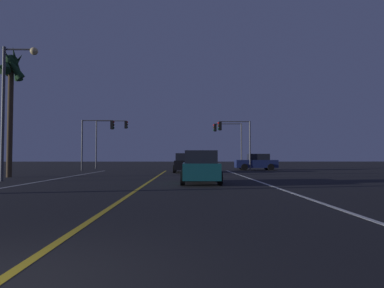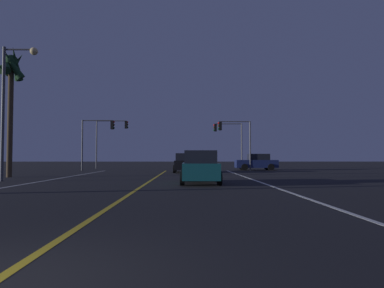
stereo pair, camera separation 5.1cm
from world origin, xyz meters
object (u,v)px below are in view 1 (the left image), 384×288
object	(u,v)px
traffic_light_far_left	(111,133)
car_ahead_far	(185,163)
street_lamp_left_mid	(11,95)
car_lead_same_lane	(200,168)
traffic_light_near_right	(234,133)
car_crossing_side	(256,162)
palm_tree_left_mid	(11,74)
traffic_light_near_left	(98,133)
traffic_light_far_right	(228,135)

from	to	relation	value
traffic_light_far_left	car_ahead_far	bearing A→B (deg)	-47.90
car_ahead_far	street_lamp_left_mid	size ratio (longest dim) A/B	0.56
car_lead_same_lane	traffic_light_near_right	size ratio (longest dim) A/B	0.85
car_crossing_side	car_lead_same_lane	world-z (taller)	same
street_lamp_left_mid	palm_tree_left_mid	size ratio (longest dim) A/B	0.86
traffic_light_near_right	palm_tree_left_mid	distance (m)	20.68
car_lead_same_lane	street_lamp_left_mid	size ratio (longest dim) A/B	0.56
car_lead_same_lane	traffic_light_far_left	bearing A→B (deg)	22.90
traffic_light_near_left	traffic_light_far_left	world-z (taller)	traffic_light_far_left
car_crossing_side	palm_tree_left_mid	xyz separation A→B (m)	(-19.34, -12.38, 6.22)
traffic_light_far_left	palm_tree_left_mid	distance (m)	17.53
street_lamp_left_mid	traffic_light_near_left	bearing A→B (deg)	86.35
car_crossing_side	traffic_light_far_left	distance (m)	17.15
car_crossing_side	traffic_light_near_right	world-z (taller)	traffic_light_near_right
car_ahead_far	palm_tree_left_mid	xyz separation A→B (m)	(-11.87, -7.39, 6.22)
traffic_light_far_right	car_lead_same_lane	bearing A→B (deg)	79.63
car_ahead_far	palm_tree_left_mid	distance (m)	15.30
traffic_light_near_left	palm_tree_left_mid	size ratio (longest dim) A/B	0.57
traffic_light_far_left	car_crossing_side	bearing A→B (deg)	-15.98
car_crossing_side	car_ahead_far	bearing A→B (deg)	33.79
palm_tree_left_mid	car_lead_same_lane	bearing A→B (deg)	-23.82
traffic_light_far_right	palm_tree_left_mid	world-z (taller)	palm_tree_left_mid
car_ahead_far	palm_tree_left_mid	world-z (taller)	palm_tree_left_mid
traffic_light_far_left	street_lamp_left_mid	distance (m)	20.98
traffic_light_far_left	street_lamp_left_mid	bearing A→B (deg)	-93.11
traffic_light_near_right	palm_tree_left_mid	world-z (taller)	palm_tree_left_mid
traffic_light_far_right	street_lamp_left_mid	size ratio (longest dim) A/B	0.70
traffic_light_far_right	street_lamp_left_mid	world-z (taller)	street_lamp_left_mid
traffic_light_near_right	palm_tree_left_mid	xyz separation A→B (m)	(-16.87, -11.51, 3.26)
palm_tree_left_mid	traffic_light_far_right	bearing A→B (deg)	45.20
traffic_light_near_right	traffic_light_near_left	size ratio (longest dim) A/B	0.98
car_lead_same_lane	palm_tree_left_mid	world-z (taller)	palm_tree_left_mid
car_lead_same_lane	palm_tree_left_mid	size ratio (longest dim) A/B	0.48
traffic_light_far_left	palm_tree_left_mid	size ratio (longest dim) A/B	0.63
traffic_light_far_left	street_lamp_left_mid	world-z (taller)	street_lamp_left_mid
car_ahead_far	palm_tree_left_mid	size ratio (longest dim) A/B	0.48
car_crossing_side	street_lamp_left_mid	xyz separation A→B (m)	(-17.29, -16.31, 4.07)
car_crossing_side	traffic_light_far_left	xyz separation A→B (m)	(-16.15, 4.63, 3.41)
car_crossing_side	traffic_light_far_left	bearing A→B (deg)	-15.98
car_lead_same_lane	traffic_light_far_left	distance (m)	24.80
traffic_light_near_left	street_lamp_left_mid	size ratio (longest dim) A/B	0.67
car_crossing_side	traffic_light_near_left	size ratio (longest dim) A/B	0.84
traffic_light_near_right	traffic_light_far_left	xyz separation A→B (m)	(-13.69, 5.50, 0.45)
street_lamp_left_mid	traffic_light_far_right	bearing A→B (deg)	54.66
traffic_light_far_right	palm_tree_left_mid	bearing A→B (deg)	45.20
car_crossing_side	car_lead_same_lane	distance (m)	19.17
car_crossing_side	traffic_light_far_right	distance (m)	6.12
traffic_light_near_left	traffic_light_far_right	size ratio (longest dim) A/B	0.96
car_lead_same_lane	traffic_light_far_right	distance (m)	23.22
traffic_light_near_left	traffic_light_far_left	distance (m)	5.52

